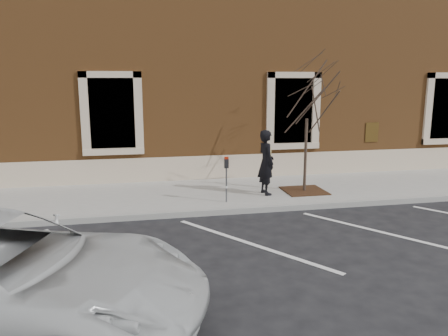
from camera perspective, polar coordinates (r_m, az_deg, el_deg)
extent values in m
plane|color=#28282B|center=(11.46, 0.60, -5.98)|extent=(120.00, 120.00, 0.00)
cube|color=#B8B4AD|center=(13.09, -1.01, -3.43)|extent=(40.00, 3.50, 0.15)
cube|color=#9E9E99|center=(11.40, 0.66, -5.69)|extent=(40.00, 0.12, 0.15)
cube|color=brown|center=(18.60, -4.54, 13.11)|extent=(40.00, 8.50, 8.00)
cube|color=#C5B196|center=(14.70, -2.29, 0.10)|extent=(40.00, 0.06, 0.80)
cube|color=black|center=(14.40, -14.38, 6.95)|extent=(1.40, 0.30, 2.20)
cube|color=#C5B196|center=(14.37, -14.18, 2.13)|extent=(1.90, 0.20, 0.20)
cube|color=black|center=(15.33, 8.80, 7.42)|extent=(1.40, 0.30, 2.20)
cube|color=#C5B196|center=(15.30, 8.89, 2.89)|extent=(1.90, 0.20, 0.20)
cube|color=black|center=(18.30, 26.85, 6.96)|extent=(1.40, 0.30, 2.20)
cube|color=#C5B196|center=(18.27, 26.84, 3.16)|extent=(1.90, 0.20, 0.20)
imported|color=black|center=(12.68, 5.52, 0.74)|extent=(0.53, 0.74, 1.88)
cylinder|color=#595B60|center=(11.86, 0.31, -2.25)|extent=(0.04, 0.04, 0.95)
cube|color=black|center=(11.73, 0.31, 0.59)|extent=(0.11, 0.09, 0.25)
cube|color=#A51E0B|center=(11.70, 0.31, 1.33)|extent=(0.10, 0.08, 0.06)
cube|color=white|center=(11.83, 0.35, -2.53)|extent=(0.05, 0.00, 0.07)
cube|color=#432815|center=(13.36, 10.43, -2.93)|extent=(1.21, 1.21, 0.03)
cylinder|color=#3F3326|center=(13.14, 10.59, 1.61)|extent=(0.09, 0.09, 2.18)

